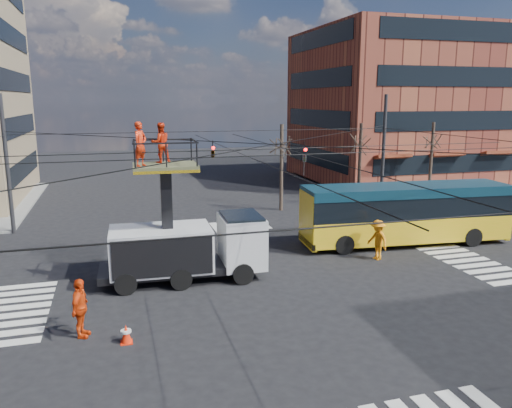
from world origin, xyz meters
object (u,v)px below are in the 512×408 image
Objects in this scene: worker_ground at (80,308)px; flagger at (378,240)px; city_bus at (405,212)px; traffic_cone at (126,334)px; utility_truck at (187,231)px.

worker_ground is 14.18m from flagger.
traffic_cone is (-14.83, -7.45, -1.41)m from city_bus.
flagger is at bearing -54.59° from worker_ground.
utility_truck is 3.59× the size of flagger.
utility_truck is at bearing -164.72° from city_bus.
worker_ground is (-1.39, 0.84, 0.69)m from traffic_cone.
worker_ground is at bearing -82.60° from flagger.
city_bus is 5.73× the size of flagger.
worker_ground is (-16.21, -6.62, -0.73)m from city_bus.
utility_truck is 6.18m from worker_ground.
traffic_cone is 13.21m from flagger.
utility_truck reaches higher than flagger.
city_bus reaches higher than worker_ground.
flagger reaches higher than traffic_cone.
traffic_cone is 0.31× the size of worker_ground.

